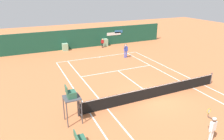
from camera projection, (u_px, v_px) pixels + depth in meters
The scene contains 9 objects.
ground_plane at pixel (150, 94), 16.77m from camera, with size 80.00×80.00×0.01m.
tennis_net at pixel (155, 91), 16.10m from camera, with size 12.10×0.10×1.07m.
sponsor_back_wall at pixel (86, 38), 30.22m from camera, with size 25.00×1.02×2.71m.
umpire_chair at pixel (71, 97), 12.66m from camera, with size 1.00×1.00×2.54m.
player_on_baseline at pixel (126, 50), 25.58m from camera, with size 0.73×0.69×1.87m.
player_near_side at pixel (212, 127), 11.20m from camera, with size 0.57×0.67×1.77m.
ball_kid_right_post at pixel (103, 42), 30.23m from camera, with size 0.43×0.22×1.32m.
tennis_ball_near_service_line at pixel (161, 72), 21.30m from camera, with size 0.07×0.07×0.07m, color #CCE033.
tennis_ball_mid_court at pixel (108, 58), 25.74m from camera, with size 0.07×0.07×0.07m, color #CCE033.
Camera 1 is at (-9.06, -11.75, 7.78)m, focal length 33.58 mm.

